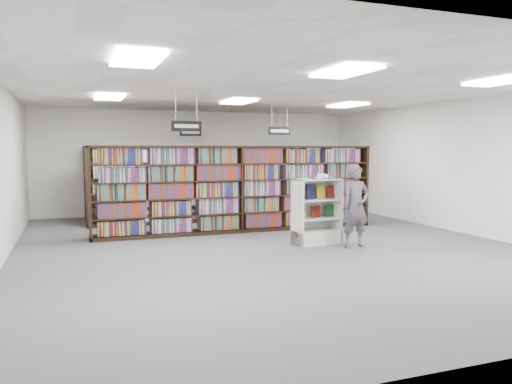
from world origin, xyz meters
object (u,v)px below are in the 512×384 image
object	(u,v)px
bookshelf_row_near	(239,189)
open_book	(323,177)
endcap_display	(316,222)
shopper	(356,206)

from	to	relation	value
bookshelf_row_near	open_book	size ratio (longest dim) A/B	12.37
bookshelf_row_near	open_book	distance (m)	2.49
endcap_display	open_book	xyz separation A→B (m)	(0.11, -0.09, 0.96)
open_book	bookshelf_row_near	bearing A→B (deg)	111.85
bookshelf_row_near	endcap_display	bearing A→B (deg)	-63.33
bookshelf_row_near	endcap_display	distance (m)	2.40
endcap_display	shopper	size ratio (longest dim) A/B	0.82
endcap_display	open_book	distance (m)	0.97
bookshelf_row_near	open_book	bearing A→B (deg)	-61.93
open_book	shopper	xyz separation A→B (m)	(0.48, -0.53, -0.58)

